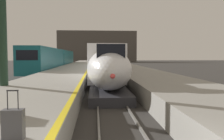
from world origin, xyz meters
name	(u,v)px	position (x,y,z in m)	size (l,w,h in m)	color
platform_left	(69,73)	(-4.05, 24.75, 0.53)	(4.80, 110.00, 1.05)	gray
platform_right	(135,73)	(4.05, 24.75, 0.53)	(4.80, 110.00, 1.05)	gray
platform_left_safety_stripe	(88,69)	(-1.77, 24.75, 1.05)	(0.20, 107.80, 0.01)	yellow
rail_main_left	(96,75)	(-0.75, 27.50, 0.06)	(0.08, 110.00, 0.12)	slate
rail_main_right	(107,75)	(0.75, 27.50, 0.06)	(0.08, 110.00, 0.12)	slate
rail_secondary_left	(35,76)	(-8.85, 27.50, 0.06)	(0.08, 110.00, 0.12)	slate
rail_secondary_right	(47,75)	(-7.35, 27.50, 0.06)	(0.08, 110.00, 0.12)	slate
highspeed_train_main	(102,62)	(0.00, 25.98, 1.93)	(2.92, 37.86, 3.60)	silver
regional_train_adjacent	(56,59)	(-8.10, 39.36, 2.13)	(2.85, 36.60, 3.80)	#145660
rolling_suitcase	(13,124)	(-2.47, 0.63, 1.35)	(0.40, 0.22, 0.98)	#4C4C51
terminus_back_wall	(97,46)	(0.00, 102.00, 7.00)	(36.00, 2.00, 14.00)	#4C4742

